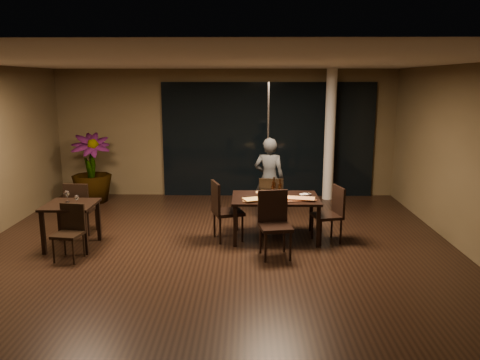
% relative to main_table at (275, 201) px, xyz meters
% --- Properties ---
extents(ground, '(8.00, 8.00, 0.00)m').
position_rel_main_table_xyz_m(ground, '(-1.00, -0.80, -0.68)').
color(ground, black).
rests_on(ground, ground).
extents(wall_back, '(8.00, 0.10, 3.00)m').
position_rel_main_table_xyz_m(wall_back, '(-1.00, 3.25, 0.82)').
color(wall_back, brown).
rests_on(wall_back, ground).
extents(wall_front, '(8.00, 0.10, 3.00)m').
position_rel_main_table_xyz_m(wall_front, '(-1.00, -4.85, 0.82)').
color(wall_front, brown).
rests_on(wall_front, ground).
extents(wall_right, '(0.10, 8.00, 3.00)m').
position_rel_main_table_xyz_m(wall_right, '(3.05, -0.80, 0.82)').
color(wall_right, brown).
rests_on(wall_right, ground).
extents(ceiling, '(8.00, 8.00, 0.04)m').
position_rel_main_table_xyz_m(ceiling, '(-1.00, -0.80, 2.34)').
color(ceiling, silver).
rests_on(ceiling, wall_back).
extents(window_panel, '(5.00, 0.06, 2.70)m').
position_rel_main_table_xyz_m(window_panel, '(0.00, 3.16, 0.67)').
color(window_panel, black).
rests_on(window_panel, ground).
extents(column, '(0.24, 0.24, 3.00)m').
position_rel_main_table_xyz_m(column, '(1.40, 2.85, 0.82)').
color(column, silver).
rests_on(column, ground).
extents(main_table, '(1.50, 1.00, 0.75)m').
position_rel_main_table_xyz_m(main_table, '(0.00, 0.00, 0.00)').
color(main_table, black).
rests_on(main_table, ground).
extents(side_table, '(0.80, 0.80, 0.75)m').
position_rel_main_table_xyz_m(side_table, '(-3.40, -0.50, -0.05)').
color(side_table, black).
rests_on(side_table, ground).
extents(chair_main_far, '(0.49, 0.49, 0.96)m').
position_rel_main_table_xyz_m(chair_main_far, '(-0.04, 0.66, -0.14)').
color(chair_main_far, black).
rests_on(chair_main_far, ground).
extents(chair_main_near, '(0.55, 0.55, 1.04)m').
position_rel_main_table_xyz_m(chair_main_near, '(-0.06, -0.81, -0.10)').
color(chair_main_near, black).
rests_on(chair_main_near, ground).
extents(chair_main_left, '(0.61, 0.61, 1.04)m').
position_rel_main_table_xyz_m(chair_main_left, '(-0.91, -0.10, -0.09)').
color(chair_main_left, black).
rests_on(chair_main_left, ground).
extents(chair_main_right, '(0.54, 0.54, 0.97)m').
position_rel_main_table_xyz_m(chair_main_right, '(0.96, -0.13, -0.14)').
color(chair_main_right, black).
rests_on(chair_main_right, ground).
extents(chair_side_far, '(0.47, 0.47, 0.96)m').
position_rel_main_table_xyz_m(chair_side_far, '(-3.50, 0.17, -0.14)').
color(chair_side_far, black).
rests_on(chair_side_far, ground).
extents(chair_side_near, '(0.45, 0.45, 0.86)m').
position_rel_main_table_xyz_m(chair_side_near, '(-3.24, -0.99, -0.20)').
color(chair_side_near, black).
rests_on(chair_side_near, ground).
extents(diner, '(0.62, 0.48, 1.64)m').
position_rel_main_table_xyz_m(diner, '(-0.06, 1.19, 0.15)').
color(diner, '#2B2D2F').
rests_on(diner, ground).
extents(potted_plant, '(1.11, 1.11, 1.57)m').
position_rel_main_table_xyz_m(potted_plant, '(-4.03, 2.47, 0.11)').
color(potted_plant, '#1B521B').
rests_on(potted_plant, ground).
extents(pizza_board_left, '(0.60, 0.33, 0.01)m').
position_rel_main_table_xyz_m(pizza_board_left, '(-0.28, -0.23, 0.08)').
color(pizza_board_left, '#462A16').
rests_on(pizza_board_left, main_table).
extents(pizza_board_right, '(0.58, 0.37, 0.01)m').
position_rel_main_table_xyz_m(pizza_board_right, '(0.40, -0.20, 0.08)').
color(pizza_board_right, '#4D2818').
rests_on(pizza_board_right, main_table).
extents(oblong_pizza_left, '(0.57, 0.40, 0.02)m').
position_rel_main_table_xyz_m(oblong_pizza_left, '(-0.28, -0.23, 0.10)').
color(oblong_pizza_left, maroon).
rests_on(oblong_pizza_left, pizza_board_left).
extents(oblong_pizza_right, '(0.51, 0.31, 0.02)m').
position_rel_main_table_xyz_m(oblong_pizza_right, '(0.40, -0.20, 0.10)').
color(oblong_pizza_right, '#680E09').
rests_on(oblong_pizza_right, pizza_board_right).
extents(round_pizza, '(0.29, 0.29, 0.01)m').
position_rel_main_table_xyz_m(round_pizza, '(-0.19, 0.30, 0.08)').
color(round_pizza, '#B52814').
rests_on(round_pizza, main_table).
extents(bottle_a, '(0.06, 0.06, 0.28)m').
position_rel_main_table_xyz_m(bottle_a, '(-0.04, 0.04, 0.21)').
color(bottle_a, black).
rests_on(bottle_a, main_table).
extents(bottle_b, '(0.07, 0.07, 0.31)m').
position_rel_main_table_xyz_m(bottle_b, '(0.08, 0.06, 0.23)').
color(bottle_b, black).
rests_on(bottle_b, main_table).
extents(bottle_c, '(0.07, 0.07, 0.33)m').
position_rel_main_table_xyz_m(bottle_c, '(-0.02, 0.14, 0.24)').
color(bottle_c, black).
rests_on(bottle_c, main_table).
extents(tumbler_left, '(0.07, 0.07, 0.09)m').
position_rel_main_table_xyz_m(tumbler_left, '(-0.27, 0.05, 0.12)').
color(tumbler_left, white).
rests_on(tumbler_left, main_table).
extents(tumbler_right, '(0.08, 0.08, 0.10)m').
position_rel_main_table_xyz_m(tumbler_right, '(0.17, 0.07, 0.12)').
color(tumbler_right, white).
rests_on(tumbler_right, main_table).
extents(napkin_near, '(0.20, 0.14, 0.01)m').
position_rel_main_table_xyz_m(napkin_near, '(0.57, -0.06, 0.08)').
color(napkin_near, white).
rests_on(napkin_near, main_table).
extents(napkin_far, '(0.20, 0.15, 0.01)m').
position_rel_main_table_xyz_m(napkin_far, '(0.54, 0.18, 0.08)').
color(napkin_far, silver).
rests_on(napkin_far, main_table).
extents(wine_glass_a, '(0.08, 0.08, 0.18)m').
position_rel_main_table_xyz_m(wine_glass_a, '(-3.48, -0.40, 0.17)').
color(wine_glass_a, white).
rests_on(wine_glass_a, side_table).
extents(wine_glass_b, '(0.07, 0.07, 0.16)m').
position_rel_main_table_xyz_m(wine_glass_b, '(-3.25, -0.60, 0.16)').
color(wine_glass_b, white).
rests_on(wine_glass_b, side_table).
extents(side_napkin, '(0.21, 0.17, 0.01)m').
position_rel_main_table_xyz_m(side_napkin, '(-3.30, -0.74, 0.08)').
color(side_napkin, silver).
rests_on(side_napkin, side_table).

